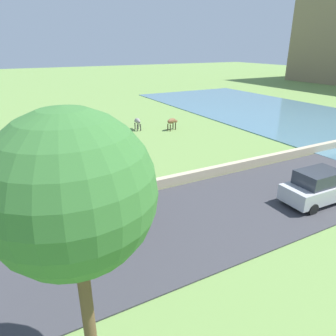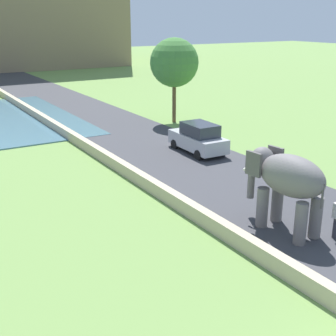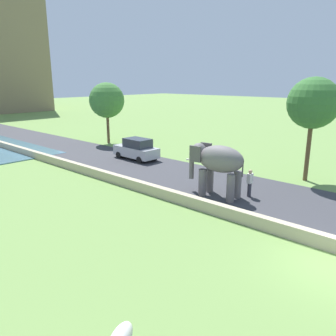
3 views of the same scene
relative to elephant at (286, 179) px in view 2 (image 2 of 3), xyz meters
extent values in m
cube|color=#38383D|center=(1.60, 12.62, -2.01)|extent=(7.00, 120.00, 0.06)
cube|color=tan|center=(-2.20, 10.62, -1.74)|extent=(0.40, 110.00, 0.60)
ellipsoid|color=slate|center=(0.02, -0.22, 0.20)|extent=(1.65, 2.82, 1.50)
cylinder|color=slate|center=(-0.48, 0.61, -1.24)|extent=(0.44, 0.44, 1.60)
cylinder|color=slate|center=(0.36, 0.69, -1.24)|extent=(0.44, 0.44, 1.60)
cylinder|color=slate|center=(-0.31, -1.14, -1.24)|extent=(0.44, 0.44, 1.60)
cylinder|color=slate|center=(0.52, -1.06, -1.24)|extent=(0.44, 0.44, 1.60)
ellipsoid|color=slate|center=(-0.11, 1.19, 0.39)|extent=(1.08, 0.99, 1.10)
cube|color=#504C4C|center=(-0.70, 1.00, 0.43)|extent=(0.18, 0.71, 0.90)
cube|color=#504C4C|center=(0.50, 1.11, 0.43)|extent=(0.18, 0.71, 0.90)
cylinder|color=slate|center=(-0.16, 1.66, -0.50)|extent=(0.28, 0.28, 1.50)
cone|color=silver|center=(-0.37, 1.57, -0.05)|extent=(0.17, 0.57, 0.17)
cone|color=silver|center=(0.07, 1.61, -0.05)|extent=(0.17, 0.57, 0.17)
cylinder|color=#504C4C|center=(0.14, -1.54, -0.15)|extent=(0.08, 0.08, 0.90)
cylinder|color=#33333D|center=(1.13, -1.49, -1.61)|extent=(0.22, 0.22, 0.85)
cube|color=#B7B7BC|center=(3.17, 10.08, -1.34)|extent=(1.81, 4.05, 0.80)
cube|color=#2D333D|center=(3.17, 9.88, -0.59)|extent=(1.51, 2.24, 0.70)
cylinder|color=black|center=(2.40, 11.40, -1.74)|extent=(0.20, 0.60, 0.60)
cylinder|color=black|center=(4.02, 11.35, -1.74)|extent=(0.20, 0.60, 0.60)
cylinder|color=black|center=(2.33, 8.80, -1.74)|extent=(0.20, 0.60, 0.60)
cylinder|color=black|center=(3.94, 8.75, -1.74)|extent=(0.20, 0.60, 0.60)
cylinder|color=brown|center=(6.35, 17.77, -0.44)|extent=(0.28, 0.28, 3.19)
sphere|color=#427A38|center=(6.35, 17.77, 2.40)|extent=(3.57, 3.57, 3.57)
camera|label=1|loc=(12.00, -3.48, 5.57)|focal=32.81mm
camera|label=2|loc=(-11.60, -10.90, 5.55)|focal=48.49mm
camera|label=3|loc=(-15.22, -10.01, 4.44)|focal=35.65mm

